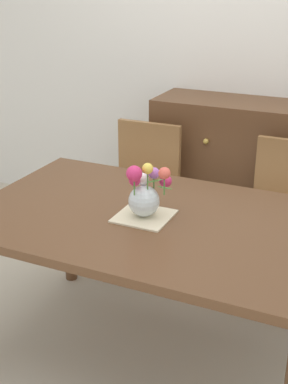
{
  "coord_description": "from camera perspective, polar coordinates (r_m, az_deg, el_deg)",
  "views": [
    {
      "loc": [
        0.86,
        -1.95,
        1.75
      ],
      "look_at": [
        -0.03,
        -0.02,
        0.87
      ],
      "focal_mm": 49.41,
      "sensor_mm": 36.0,
      "label": 1
    }
  ],
  "objects": [
    {
      "name": "dining_table",
      "position": [
        2.39,
        0.84,
        -4.47
      ],
      "size": [
        1.63,
        1.02,
        0.75
      ],
      "color": "brown",
      "rests_on": "ground_plane"
    },
    {
      "name": "back_wall",
      "position": [
        3.67,
        11.58,
        16.59
      ],
      "size": [
        7.0,
        0.1,
        2.8
      ],
      "primitive_type": "cube",
      "color": "silver",
      "rests_on": "ground_plane"
    },
    {
      "name": "chair_left",
      "position": [
        3.33,
        -0.25,
        0.76
      ],
      "size": [
        0.42,
        0.42,
        0.9
      ],
      "rotation": [
        0.0,
        0.0,
        3.14
      ],
      "color": "olive",
      "rests_on": "ground_plane"
    },
    {
      "name": "flower_vase",
      "position": [
        2.29,
        0.12,
        -0.13
      ],
      "size": [
        0.21,
        0.2,
        0.25
      ],
      "color": "silver",
      "rests_on": "placemat"
    },
    {
      "name": "chair_right",
      "position": [
        3.09,
        15.0,
        -1.85
      ],
      "size": [
        0.42,
        0.42,
        0.9
      ],
      "rotation": [
        0.0,
        0.0,
        3.14
      ],
      "color": "olive",
      "rests_on": "ground_plane"
    },
    {
      "name": "dresser",
      "position": [
        3.57,
        12.26,
        1.48
      ],
      "size": [
        1.4,
        0.47,
        1.0
      ],
      "color": "brown",
      "rests_on": "ground_plane"
    },
    {
      "name": "ground_plane",
      "position": [
        2.76,
        0.76,
        -16.94
      ],
      "size": [
        12.0,
        12.0,
        0.0
      ],
      "primitive_type": "plane",
      "color": "#B7AD99"
    },
    {
      "name": "placemat",
      "position": [
        2.34,
        0.0,
        -2.62
      ],
      "size": [
        0.24,
        0.24,
        0.01
      ],
      "primitive_type": "cube",
      "color": "beige",
      "rests_on": "dining_table"
    }
  ]
}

